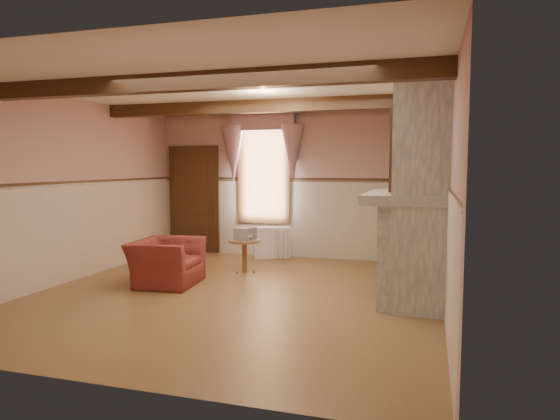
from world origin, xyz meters
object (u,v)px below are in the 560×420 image
(radiator, at_px, (272,243))
(bowl, at_px, (407,190))
(mantel_clock, at_px, (410,183))
(oil_lamp, at_px, (410,180))
(armchair, at_px, (166,262))
(side_table, at_px, (244,256))

(radiator, height_order, bowl, bowl)
(mantel_clock, xyz_separation_m, oil_lamp, (0.00, 0.05, 0.04))
(armchair, height_order, mantel_clock, mantel_clock)
(oil_lamp, bearing_deg, side_table, 176.81)
(armchair, distance_m, bowl, 3.64)
(mantel_clock, bearing_deg, side_table, 175.68)
(side_table, distance_m, oil_lamp, 2.94)
(armchair, height_order, side_table, armchair)
(radiator, xyz_separation_m, oil_lamp, (2.59, -1.51, 1.26))
(side_table, bearing_deg, bowl, -19.01)
(side_table, height_order, mantel_clock, mantel_clock)
(armchair, relative_size, bowl, 3.17)
(mantel_clock, relative_size, oil_lamp, 0.86)
(radiator, distance_m, mantel_clock, 3.26)
(radiator, bearing_deg, armchair, -133.78)
(oil_lamp, bearing_deg, mantel_clock, -90.00)
(bowl, height_order, mantel_clock, mantel_clock)
(armchair, bearing_deg, radiator, -25.09)
(mantel_clock, distance_m, oil_lamp, 0.07)
(oil_lamp, bearing_deg, radiator, 149.74)
(armchair, distance_m, mantel_clock, 3.77)
(armchair, xyz_separation_m, radiator, (0.87, 2.48, -0.03))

